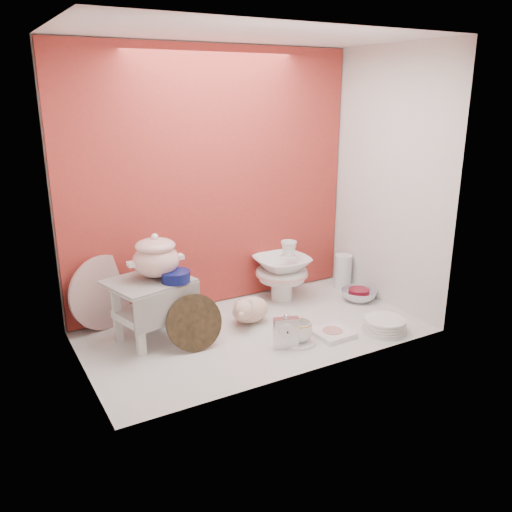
# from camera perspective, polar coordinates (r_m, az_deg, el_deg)

# --- Properties ---
(ground) EXTENTS (1.80, 1.80, 0.00)m
(ground) POSITION_cam_1_polar(r_m,az_deg,el_deg) (2.91, -0.15, -8.07)
(ground) COLOR silver
(ground) RESTS_ON ground
(niche_shell) EXTENTS (1.86, 1.03, 1.53)m
(niche_shell) POSITION_cam_1_polar(r_m,az_deg,el_deg) (2.81, -2.00, 10.79)
(niche_shell) COLOR #AB322A
(niche_shell) RESTS_ON ground
(step_stool) EXTENTS (0.46, 0.42, 0.33)m
(step_stool) POSITION_cam_1_polar(r_m,az_deg,el_deg) (2.81, -11.32, -5.71)
(step_stool) COLOR silver
(step_stool) RESTS_ON ground
(soup_tureen) EXTENTS (0.36, 0.36, 0.24)m
(soup_tureen) POSITION_cam_1_polar(r_m,az_deg,el_deg) (2.74, -10.71, 0.02)
(soup_tureen) COLOR white
(soup_tureen) RESTS_ON step_stool
(cobalt_bowl) EXTENTS (0.17, 0.17, 0.05)m
(cobalt_bowl) POSITION_cam_1_polar(r_m,az_deg,el_deg) (2.70, -8.61, -2.18)
(cobalt_bowl) COLOR #0A1151
(cobalt_bowl) RESTS_ON step_stool
(floral_platter) EXTENTS (0.41, 0.17, 0.41)m
(floral_platter) POSITION_cam_1_polar(r_m,az_deg,el_deg) (2.99, -15.99, -3.78)
(floral_platter) COLOR silver
(floral_platter) RESTS_ON ground
(blue_white_vase) EXTENTS (0.29, 0.29, 0.23)m
(blue_white_vase) POSITION_cam_1_polar(r_m,az_deg,el_deg) (3.02, -10.80, -5.01)
(blue_white_vase) COLOR silver
(blue_white_vase) RESTS_ON ground
(lacquer_tray) EXTENTS (0.30, 0.12, 0.28)m
(lacquer_tray) POSITION_cam_1_polar(r_m,az_deg,el_deg) (2.69, -6.64, -7.14)
(lacquer_tray) COLOR black
(lacquer_tray) RESTS_ON ground
(mantel_clock) EXTENTS (0.13, 0.08, 0.18)m
(mantel_clock) POSITION_cam_1_polar(r_m,az_deg,el_deg) (2.70, 3.24, -8.07)
(mantel_clock) COLOR silver
(mantel_clock) RESTS_ON ground
(plush_pig) EXTENTS (0.32, 0.27, 0.16)m
(plush_pig) POSITION_cam_1_polar(r_m,az_deg,el_deg) (2.98, -0.63, -5.74)
(plush_pig) COLOR beige
(plush_pig) RESTS_ON ground
(teacup_saucer) EXTENTS (0.21, 0.21, 0.01)m
(teacup_saucer) POSITION_cam_1_polar(r_m,az_deg,el_deg) (2.79, 4.60, -9.15)
(teacup_saucer) COLOR white
(teacup_saucer) RESTS_ON ground
(gold_rim_teacup) EXTENTS (0.15, 0.15, 0.11)m
(gold_rim_teacup) POSITION_cam_1_polar(r_m,az_deg,el_deg) (2.77, 4.63, -8.05)
(gold_rim_teacup) COLOR white
(gold_rim_teacup) RESTS_ON teacup_saucer
(lattice_dish) EXTENTS (0.20, 0.20, 0.03)m
(lattice_dish) POSITION_cam_1_polar(r_m,az_deg,el_deg) (2.89, 8.21, -8.19)
(lattice_dish) COLOR white
(lattice_dish) RESTS_ON ground
(dinner_plate_stack) EXTENTS (0.27, 0.27, 0.07)m
(dinner_plate_stack) POSITION_cam_1_polar(r_m,az_deg,el_deg) (2.98, 13.64, -7.20)
(dinner_plate_stack) COLOR white
(dinner_plate_stack) RESTS_ON ground
(crystal_bowl) EXTENTS (0.28, 0.28, 0.07)m
(crystal_bowl) POSITION_cam_1_polar(r_m,az_deg,el_deg) (3.37, 10.96, -4.14)
(crystal_bowl) COLOR silver
(crystal_bowl) RESTS_ON ground
(clear_glass_vase) EXTENTS (0.13, 0.13, 0.23)m
(clear_glass_vase) POSITION_cam_1_polar(r_m,az_deg,el_deg) (3.54, 9.31, -1.64)
(clear_glass_vase) COLOR silver
(clear_glass_vase) RESTS_ON ground
(porcelain_tower) EXTENTS (0.43, 0.43, 0.37)m
(porcelain_tower) POSITION_cam_1_polar(r_m,az_deg,el_deg) (3.27, 2.80, -1.60)
(porcelain_tower) COLOR white
(porcelain_tower) RESTS_ON ground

